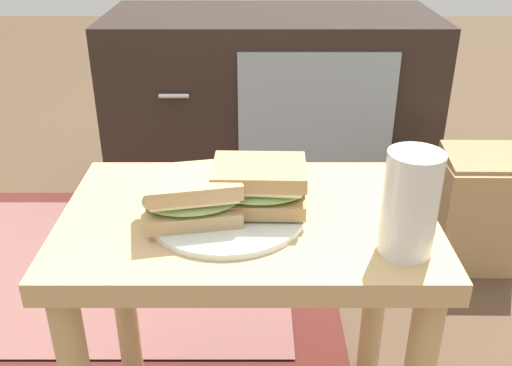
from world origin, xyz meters
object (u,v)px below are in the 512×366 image
object	(u,v)px
tv_cabinet	(269,109)
plate	(226,214)
sandwich_back	(258,184)
paper_bag	(472,210)
sandwich_front	(191,196)
beer_glass	(408,205)

from	to	relation	value
tv_cabinet	plate	xyz separation A→B (m)	(-0.09, -0.96, 0.17)
sandwich_back	paper_bag	bearing A→B (deg)	44.04
sandwich_front	sandwich_back	distance (m)	0.10
sandwich_back	beer_glass	xyz separation A→B (m)	(0.19, -0.11, 0.02)
tv_cabinet	plate	bearing A→B (deg)	-95.27
sandwich_front	paper_bag	bearing A→B (deg)	41.08
sandwich_back	plate	bearing A→B (deg)	-162.60
sandwich_front	beer_glass	distance (m)	0.30
tv_cabinet	sandwich_front	bearing A→B (deg)	-97.98
plate	sandwich_back	bearing A→B (deg)	17.40
sandwich_front	paper_bag	size ratio (longest dim) A/B	0.50
beer_glass	sandwich_back	bearing A→B (deg)	151.49
plate	sandwich_front	size ratio (longest dim) A/B	1.46
sandwich_back	paper_bag	xyz separation A→B (m)	(0.56, 0.54, -0.35)
plate	sandwich_back	world-z (taller)	sandwich_back
plate	sandwich_front	bearing A→B (deg)	-162.60
sandwich_front	beer_glass	xyz separation A→B (m)	(0.29, -0.08, 0.03)
paper_bag	tv_cabinet	bearing A→B (deg)	142.56
plate	sandwich_back	xyz separation A→B (m)	(0.05, 0.02, 0.04)
plate	sandwich_back	distance (m)	0.07
plate	sandwich_back	size ratio (longest dim) A/B	1.57
plate	paper_bag	world-z (taller)	plate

